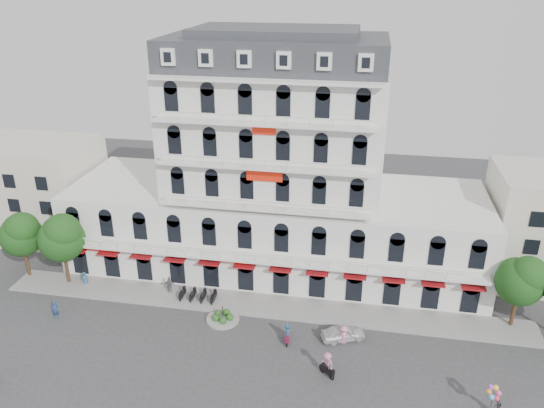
{
  "coord_description": "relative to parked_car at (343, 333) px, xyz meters",
  "views": [
    {
      "loc": [
        9.14,
        -34.46,
        30.87
      ],
      "look_at": [
        1.08,
        10.0,
        10.81
      ],
      "focal_mm": 35.0,
      "sensor_mm": 36.0,
      "label": 1
    }
  ],
  "objects": [
    {
      "name": "ground",
      "position": [
        -8.51,
        -5.21,
        -0.68
      ],
      "size": [
        120.0,
        120.0,
        0.0
      ],
      "primitive_type": "plane",
      "color": "#38383A",
      "rests_on": "ground"
    },
    {
      "name": "flank_building_west",
      "position": [
        -38.51,
        14.79,
        5.32
      ],
      "size": [
        14.0,
        10.0,
        12.0
      ],
      "primitive_type": "cube",
      "color": "beige",
      "rests_on": "ground"
    },
    {
      "name": "tree_west_inner",
      "position": [
        -29.46,
        4.27,
        5.0
      ],
      "size": [
        4.76,
        4.76,
        8.25
      ],
      "color": "#382314",
      "rests_on": "ground"
    },
    {
      "name": "tree_west_outer",
      "position": [
        -34.46,
        4.77,
        4.67
      ],
      "size": [
        4.5,
        4.48,
        7.76
      ],
      "color": "#382314",
      "rests_on": "ground"
    },
    {
      "name": "parked_car",
      "position": [
        0.0,
        0.0,
        0.0
      ],
      "size": [
        4.33,
        3.03,
        1.37
      ],
      "primitive_type": "imported",
      "rotation": [
        0.0,
        0.0,
        1.96
      ],
      "color": "silver",
      "rests_on": "ground"
    },
    {
      "name": "pedestrian_right",
      "position": [
        0.08,
        -0.63,
        0.23
      ],
      "size": [
        1.36,
        1.12,
        1.83
      ],
      "primitive_type": "imported",
      "rotation": [
        0.0,
        0.0,
        3.58
      ],
      "color": "pink",
      "rests_on": "ground"
    },
    {
      "name": "traffic_island",
      "position": [
        -11.51,
        0.79,
        -0.43
      ],
      "size": [
        3.2,
        3.2,
        1.6
      ],
      "color": "gray",
      "rests_on": "ground"
    },
    {
      "name": "sidewalk",
      "position": [
        -8.51,
        3.79,
        -0.6
      ],
      "size": [
        53.0,
        4.0,
        0.16
      ],
      "primitive_type": "cube",
      "color": "gray",
      "rests_on": "ground"
    },
    {
      "name": "rider_east",
      "position": [
        -4.93,
        -1.35,
        0.27
      ],
      "size": [
        0.56,
        1.7,
        1.97
      ],
      "rotation": [
        0.0,
        0.0,
        1.69
      ],
      "color": "maroon",
      "rests_on": "ground"
    },
    {
      "name": "pedestrian_far",
      "position": [
        -27.39,
        -1.75,
        0.25
      ],
      "size": [
        0.81,
        0.72,
        1.87
      ],
      "primitive_type": "imported",
      "rotation": [
        0.0,
        0.0,
        0.5
      ],
      "color": "navy",
      "rests_on": "ground"
    },
    {
      "name": "main_building",
      "position": [
        -8.51,
        12.78,
        9.28
      ],
      "size": [
        45.0,
        15.0,
        25.8
      ],
      "color": "silver",
      "rests_on": "ground"
    },
    {
      "name": "parked_scooter_row",
      "position": [
        -14.86,
        3.59,
        -0.68
      ],
      "size": [
        4.4,
        1.8,
        1.1
      ],
      "primitive_type": null,
      "color": "black",
      "rests_on": "ground"
    },
    {
      "name": "pedestrian_left",
      "position": [
        -27.63,
        4.29,
        0.07
      ],
      "size": [
        0.87,
        0.77,
        1.5
      ],
      "primitive_type": "imported",
      "rotation": [
        0.0,
        0.0,
        0.49
      ],
      "color": "#2A567F",
      "rests_on": "ground"
    },
    {
      "name": "tree_east_inner",
      "position": [
        15.54,
        4.77,
        4.53
      ],
      "size": [
        4.4,
        4.37,
        7.57
      ],
      "color": "#382314",
      "rests_on": "ground"
    },
    {
      "name": "balloon_vendor",
      "position": [
        11.71,
        -7.01,
        0.63
      ],
      "size": [
        1.32,
        1.24,
        2.45
      ],
      "color": "#5A5A62",
      "rests_on": "ground"
    },
    {
      "name": "pedestrian_mid",
      "position": [
        -18.1,
        4.29,
        0.28
      ],
      "size": [
        1.18,
        0.61,
        1.92
      ],
      "primitive_type": "imported",
      "rotation": [
        0.0,
        0.0,
        3.27
      ],
      "color": "#59575F",
      "rests_on": "ground"
    },
    {
      "name": "rider_center",
      "position": [
        -1.03,
        -5.04,
        0.56
      ],
      "size": [
        1.36,
        1.32,
        2.34
      ],
      "rotation": [
        0.0,
        0.0,
        5.56
      ],
      "color": "black",
      "rests_on": "ground"
    }
  ]
}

